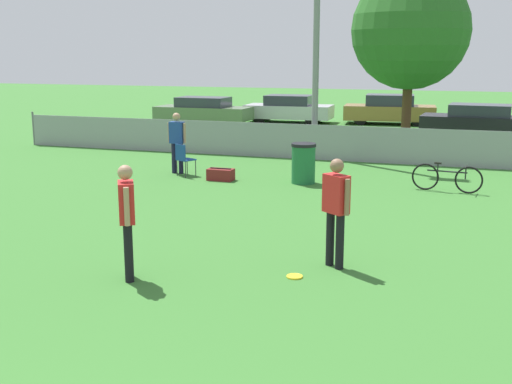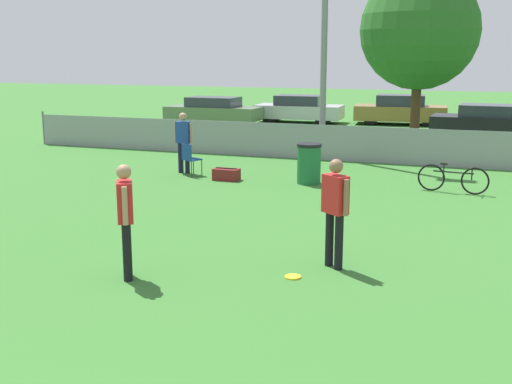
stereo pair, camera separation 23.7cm
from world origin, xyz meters
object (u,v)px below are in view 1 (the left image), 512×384
Objects in this scene: gear_bag_sideline at (221,175)px; parked_car_silver at (289,109)px; tree_near_pole at (410,31)px; frisbee_disc at (295,276)px; parked_car_olive at (203,110)px; spectator_in_blue at (177,139)px; parked_car_tan at (390,110)px; trash_bin at (303,163)px; player_defender_red at (336,205)px; player_thrower_red at (127,214)px; folding_chair_sideline at (184,157)px; parked_car_dark at (479,121)px; bicycle_sideline at (447,178)px.

parked_car_silver is (-2.32, 14.72, 0.51)m from gear_bag_sideline.
frisbee_disc is at bearing -90.81° from tree_near_pole.
parked_car_olive is 4.16m from parked_car_silver.
parked_car_silver is at bearing 28.27° from parked_car_olive.
spectator_in_blue is 15.51m from parked_car_tan.
parked_car_silver is at bearing 107.25° from trash_bin.
trash_bin is at bearing 145.34° from player_defender_red.
spectator_in_blue reaches higher than parked_car_tan.
tree_near_pole is 7.70m from trash_bin.
parked_car_olive is at bearing 116.85° from frisbee_disc.
parked_car_silver is (-6.35, 7.80, -3.36)m from tree_near_pole.
parked_car_olive is (-7.54, 20.27, -0.35)m from player_thrower_red.
frisbee_disc is at bearing 151.43° from folding_chair_sideline.
gear_bag_sideline is at bearing 120.02° from frisbee_disc.
player_thrower_red and player_defender_red have the same top height.
folding_chair_sideline is 0.19× the size of parked_car_dark.
parked_car_tan is at bearing 108.56° from bicycle_sideline.
parked_car_olive is (-9.83, 19.41, 0.63)m from frisbee_disc.
player_defender_red is at bearing -93.57° from parked_car_dark.
player_defender_red is 1.94× the size of folding_chair_sideline.
player_defender_red is at bearing 132.35° from spectator_in_blue.
trash_bin is at bearing -75.11° from parked_car_silver.
folding_chair_sideline is 13.94m from parked_car_dark.
frisbee_disc is 0.05× the size of parked_car_dark.
folding_chair_sideline is at bearing 167.91° from player_defender_red.
tree_near_pole is at bearing -85.05° from parked_car_tan.
gear_bag_sideline is at bearing -83.41° from parked_car_silver.
tree_near_pole reaches higher than player_defender_red.
bicycle_sideline is at bearing -46.32° from parked_car_olive.
player_defender_red is 0.39× the size of parked_car_tan.
spectator_in_blue is at bearing -89.13° from parked_car_silver.
parked_car_tan reaches higher than bicycle_sideline.
parked_car_olive is 1.04× the size of parked_car_tan.
player_thrower_red is 0.37× the size of parked_car_dark.
bicycle_sideline is (1.85, 7.05, 0.33)m from frisbee_disc.
bicycle_sideline is 15.52m from parked_car_tan.
parked_car_tan is (3.93, 15.00, -0.29)m from spectator_in_blue.
tree_near_pole reaches higher than player_thrower_red.
player_thrower_red is 22.55m from parked_car_silver.
bicycle_sideline is at bearing 114.24° from player_defender_red.
player_thrower_red reaches higher than parked_car_silver.
tree_near_pole is 12.08m from parked_car_olive.
parked_car_olive is 1.08× the size of parked_car_silver.
player_thrower_red is 2.63m from frisbee_disc.
parked_car_tan reaches higher than parked_car_silver.
gear_bag_sideline is at bearing 162.28° from player_defender_red.
parked_car_tan is at bearing 18.76° from parked_car_olive.
parked_car_tan reaches higher than parked_car_dark.
player_defender_red is 0.40× the size of parked_car_silver.
tree_near_pole is 8.83× the size of gear_bag_sideline.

